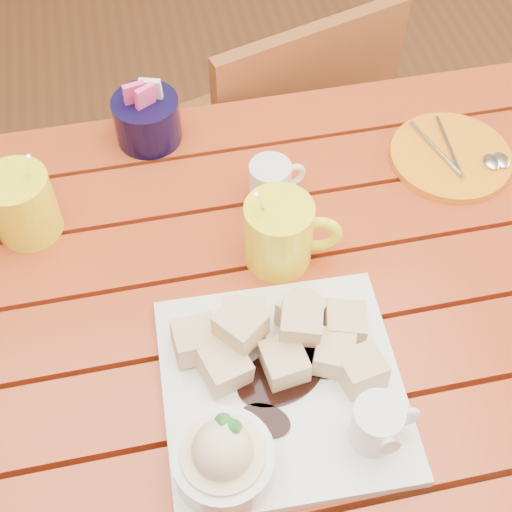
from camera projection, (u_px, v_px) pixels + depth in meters
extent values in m
plane|color=brown|center=(254.00, 489.00, 1.55)|extent=(5.00, 5.00, 0.00)
cube|color=#9D2C14|center=(292.00, 471.00, 0.83)|extent=(1.20, 0.11, 0.03)
cube|color=#9D2C14|center=(271.00, 384.00, 0.89)|extent=(1.20, 0.11, 0.03)
cube|color=#9D2C14|center=(253.00, 308.00, 0.96)|extent=(1.20, 0.11, 0.03)
cube|color=#9D2C14|center=(237.00, 243.00, 1.03)|extent=(1.20, 0.11, 0.03)
cube|color=#9D2C14|center=(223.00, 185.00, 1.09)|extent=(1.20, 0.11, 0.03)
cube|color=#9D2C14|center=(210.00, 134.00, 1.16)|extent=(1.20, 0.11, 0.03)
cube|color=#9D2C14|center=(210.00, 151.00, 1.22)|extent=(1.12, 0.04, 0.08)
cylinder|color=#9D2C14|center=(470.00, 223.00, 1.53)|extent=(0.06, 0.06, 0.72)
cube|color=white|center=(282.00, 388.00, 0.87)|extent=(0.30, 0.30, 0.02)
cube|color=#C4883C|center=(284.00, 362.00, 0.86)|extent=(0.06, 0.06, 0.04)
cube|color=#C4883C|center=(302.00, 312.00, 0.90)|extent=(0.07, 0.07, 0.04)
cube|color=#C4883C|center=(334.00, 354.00, 0.86)|extent=(0.07, 0.07, 0.04)
cube|color=#C4883C|center=(362.00, 370.00, 0.85)|extent=(0.06, 0.06, 0.04)
cube|color=#C4883C|center=(196.00, 340.00, 0.87)|extent=(0.06, 0.06, 0.04)
cube|color=#C4883C|center=(344.00, 324.00, 0.89)|extent=(0.06, 0.06, 0.04)
cube|color=#C4883C|center=(301.00, 320.00, 0.85)|extent=(0.06, 0.06, 0.04)
cube|color=#C4883C|center=(225.00, 367.00, 0.85)|extent=(0.06, 0.06, 0.04)
cube|color=#C4883C|center=(243.00, 322.00, 0.89)|extent=(0.06, 0.06, 0.04)
cube|color=#C4883C|center=(240.00, 325.00, 0.85)|extent=(0.07, 0.07, 0.04)
cylinder|color=white|center=(224.00, 462.00, 0.78)|extent=(0.11, 0.11, 0.05)
cylinder|color=#FFE7BB|center=(223.00, 458.00, 0.77)|extent=(0.09, 0.09, 0.03)
sphere|color=#FFE7BB|center=(222.00, 450.00, 0.75)|extent=(0.07, 0.07, 0.07)
cone|color=#2A822F|center=(235.00, 429.00, 0.74)|extent=(0.04, 0.04, 0.03)
cone|color=#2A822F|center=(222.00, 423.00, 0.74)|extent=(0.03, 0.03, 0.03)
cylinder|color=white|center=(376.00, 423.00, 0.80)|extent=(0.06, 0.06, 0.06)
cylinder|color=black|center=(379.00, 414.00, 0.78)|extent=(0.05, 0.05, 0.01)
cone|color=white|center=(387.00, 440.00, 0.76)|extent=(0.02, 0.02, 0.03)
torus|color=white|center=(404.00, 417.00, 0.80)|extent=(0.04, 0.01, 0.04)
cylinder|color=#FDF420|center=(22.00, 205.00, 0.98)|extent=(0.09, 0.09, 0.10)
cylinder|color=black|center=(14.00, 184.00, 0.95)|extent=(0.08, 0.08, 0.01)
cylinder|color=silver|center=(27.00, 180.00, 0.96)|extent=(0.04, 0.05, 0.13)
cylinder|color=#FDF420|center=(278.00, 233.00, 0.95)|extent=(0.09, 0.09, 0.10)
cylinder|color=black|center=(279.00, 212.00, 0.92)|extent=(0.08, 0.08, 0.01)
torus|color=#FDF420|center=(319.00, 234.00, 0.95)|extent=(0.07, 0.03, 0.06)
cylinder|color=silver|center=(266.00, 212.00, 0.93)|extent=(0.04, 0.05, 0.14)
cylinder|color=white|center=(270.00, 184.00, 1.03)|extent=(0.06, 0.06, 0.07)
cylinder|color=white|center=(270.00, 168.00, 1.00)|extent=(0.05, 0.05, 0.01)
cone|color=white|center=(275.00, 187.00, 0.99)|extent=(0.03, 0.03, 0.03)
torus|color=white|center=(294.00, 179.00, 1.03)|extent=(0.04, 0.02, 0.04)
cylinder|color=black|center=(147.00, 120.00, 1.11)|extent=(0.10, 0.10, 0.08)
cube|color=#FF4598|center=(134.00, 96.00, 1.06)|extent=(0.03, 0.02, 0.05)
cube|color=white|center=(151.00, 91.00, 1.07)|extent=(0.04, 0.02, 0.05)
cube|color=#FF4598|center=(145.00, 99.00, 1.06)|extent=(0.04, 0.03, 0.05)
cylinder|color=orange|center=(450.00, 157.00, 1.10)|extent=(0.19, 0.19, 0.01)
cylinder|color=silver|center=(437.00, 149.00, 1.10)|extent=(0.04, 0.13, 0.01)
cylinder|color=silver|center=(449.00, 147.00, 1.10)|extent=(0.02, 0.14, 0.01)
ellipsoid|color=silver|center=(492.00, 162.00, 1.08)|extent=(0.02, 0.04, 0.01)
ellipsoid|color=silver|center=(501.00, 160.00, 1.08)|extent=(0.02, 0.04, 0.01)
cube|color=brown|center=(262.00, 142.00, 1.62)|extent=(0.48, 0.48, 0.03)
cylinder|color=brown|center=(285.00, 139.00, 1.92)|extent=(0.03, 0.03, 0.39)
cylinder|color=brown|center=(174.00, 182.00, 1.83)|extent=(0.03, 0.03, 0.39)
cylinder|color=brown|center=(353.00, 222.00, 1.75)|extent=(0.03, 0.03, 0.39)
cylinder|color=brown|center=(234.00, 275.00, 1.66)|extent=(0.03, 0.03, 0.39)
cube|color=brown|center=(307.00, 117.00, 1.36)|extent=(0.38, 0.14, 0.40)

